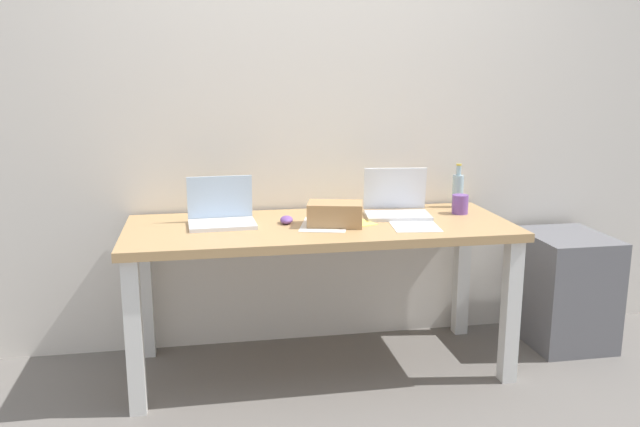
{
  "coord_description": "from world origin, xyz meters",
  "views": [
    {
      "loc": [
        -0.53,
        -2.95,
        1.44
      ],
      "look_at": [
        0.0,
        0.0,
        0.77
      ],
      "focal_mm": 36.97,
      "sensor_mm": 36.0,
      "label": 1
    }
  ],
  "objects_px": {
    "laptop_left": "(221,215)",
    "cardboard_box": "(335,214)",
    "computer_mouse": "(287,220)",
    "laptop_right": "(397,205)",
    "beer_bottle": "(458,190)",
    "coffee_mug": "(460,204)",
    "desk": "(320,244)",
    "filing_cabinet": "(564,289)"
  },
  "relations": [
    {
      "from": "laptop_left",
      "to": "cardboard_box",
      "type": "height_order",
      "value": "laptop_left"
    },
    {
      "from": "computer_mouse",
      "to": "cardboard_box",
      "type": "height_order",
      "value": "cardboard_box"
    },
    {
      "from": "laptop_right",
      "to": "beer_bottle",
      "type": "bearing_deg",
      "value": 21.15
    },
    {
      "from": "beer_bottle",
      "to": "laptop_left",
      "type": "bearing_deg",
      "value": -171.54
    },
    {
      "from": "laptop_right",
      "to": "coffee_mug",
      "type": "xyz_separation_m",
      "value": [
        0.33,
        -0.01,
        -0.0
      ]
    },
    {
      "from": "laptop_right",
      "to": "cardboard_box",
      "type": "bearing_deg",
      "value": -156.3
    },
    {
      "from": "desk",
      "to": "laptop_left",
      "type": "distance_m",
      "value": 0.48
    },
    {
      "from": "beer_bottle",
      "to": "cardboard_box",
      "type": "height_order",
      "value": "beer_bottle"
    },
    {
      "from": "desk",
      "to": "laptop_right",
      "type": "bearing_deg",
      "value": 14.93
    },
    {
      "from": "desk",
      "to": "beer_bottle",
      "type": "relative_size",
      "value": 7.89
    },
    {
      "from": "desk",
      "to": "cardboard_box",
      "type": "relative_size",
      "value": 7.15
    },
    {
      "from": "laptop_left",
      "to": "coffee_mug",
      "type": "relative_size",
      "value": 3.3
    },
    {
      "from": "laptop_left",
      "to": "coffee_mug",
      "type": "xyz_separation_m",
      "value": [
        1.18,
        0.03,
        0.0
      ]
    },
    {
      "from": "coffee_mug",
      "to": "filing_cabinet",
      "type": "distance_m",
      "value": 0.77
    },
    {
      "from": "beer_bottle",
      "to": "coffee_mug",
      "type": "relative_size",
      "value": 2.4
    },
    {
      "from": "laptop_right",
      "to": "filing_cabinet",
      "type": "relative_size",
      "value": 0.57
    },
    {
      "from": "laptop_right",
      "to": "computer_mouse",
      "type": "xyz_separation_m",
      "value": [
        -0.56,
        -0.07,
        -0.03
      ]
    },
    {
      "from": "laptop_right",
      "to": "coffee_mug",
      "type": "bearing_deg",
      "value": -1.76
    },
    {
      "from": "desk",
      "to": "laptop_left",
      "type": "height_order",
      "value": "laptop_left"
    },
    {
      "from": "cardboard_box",
      "to": "desk",
      "type": "bearing_deg",
      "value": 146.76
    },
    {
      "from": "laptop_right",
      "to": "desk",
      "type": "bearing_deg",
      "value": -165.07
    },
    {
      "from": "beer_bottle",
      "to": "filing_cabinet",
      "type": "distance_m",
      "value": 0.78
    },
    {
      "from": "laptop_right",
      "to": "laptop_left",
      "type": "bearing_deg",
      "value": -177.44
    },
    {
      "from": "laptop_right",
      "to": "computer_mouse",
      "type": "relative_size",
      "value": 3.38
    },
    {
      "from": "desk",
      "to": "coffee_mug",
      "type": "relative_size",
      "value": 18.93
    },
    {
      "from": "cardboard_box",
      "to": "coffee_mug",
      "type": "distance_m",
      "value": 0.68
    },
    {
      "from": "laptop_left",
      "to": "computer_mouse",
      "type": "distance_m",
      "value": 0.3
    },
    {
      "from": "laptop_left",
      "to": "coffee_mug",
      "type": "height_order",
      "value": "laptop_left"
    },
    {
      "from": "cardboard_box",
      "to": "filing_cabinet",
      "type": "bearing_deg",
      "value": 5.72
    },
    {
      "from": "coffee_mug",
      "to": "filing_cabinet",
      "type": "xyz_separation_m",
      "value": [
        0.6,
        -0.01,
        -0.48
      ]
    },
    {
      "from": "laptop_left",
      "to": "coffee_mug",
      "type": "bearing_deg",
      "value": 1.37
    },
    {
      "from": "coffee_mug",
      "to": "filing_cabinet",
      "type": "bearing_deg",
      "value": -1.15
    },
    {
      "from": "desk",
      "to": "laptop_left",
      "type": "bearing_deg",
      "value": 171.32
    },
    {
      "from": "laptop_right",
      "to": "beer_bottle",
      "type": "xyz_separation_m",
      "value": [
        0.37,
        0.14,
        0.04
      ]
    },
    {
      "from": "laptop_right",
      "to": "cardboard_box",
      "type": "xyz_separation_m",
      "value": [
        -0.34,
        -0.15,
        0.0
      ]
    },
    {
      "from": "laptop_left",
      "to": "laptop_right",
      "type": "relative_size",
      "value": 0.93
    },
    {
      "from": "beer_bottle",
      "to": "computer_mouse",
      "type": "relative_size",
      "value": 2.28
    },
    {
      "from": "beer_bottle",
      "to": "coffee_mug",
      "type": "distance_m",
      "value": 0.17
    },
    {
      "from": "laptop_left",
      "to": "cardboard_box",
      "type": "bearing_deg",
      "value": -12.1
    },
    {
      "from": "laptop_right",
      "to": "filing_cabinet",
      "type": "xyz_separation_m",
      "value": [
        0.93,
        -0.02,
        -0.48
      ]
    },
    {
      "from": "coffee_mug",
      "to": "filing_cabinet",
      "type": "relative_size",
      "value": 0.16
    },
    {
      "from": "computer_mouse",
      "to": "cardboard_box",
      "type": "distance_m",
      "value": 0.23
    }
  ]
}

